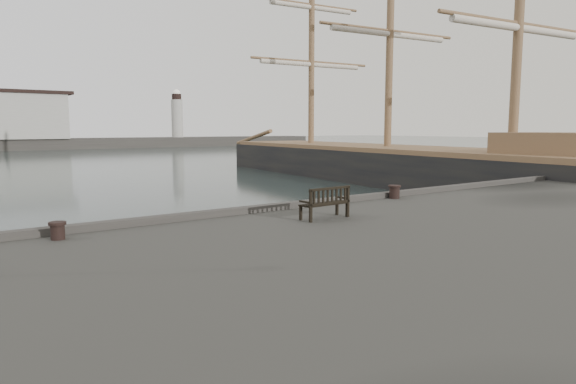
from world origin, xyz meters
name	(u,v)px	position (x,y,z in m)	size (l,w,h in m)	color
ground	(265,263)	(0.00, 0.00, 0.00)	(400.00, 400.00, 0.00)	black
bench	(325,209)	(0.50, -2.10, 1.82)	(1.43, 0.55, 0.81)	black
bollard_left	(58,231)	(-5.71, -0.73, 1.75)	(0.36, 0.36, 0.38)	black
bollard_right	(394,192)	(4.87, -0.50, 1.78)	(0.43, 0.43, 0.45)	black
tall_ship_main	(387,171)	(20.47, 14.49, 0.73)	(11.62, 38.58, 28.49)	black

